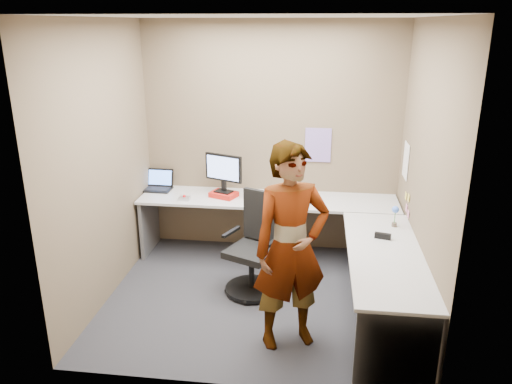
# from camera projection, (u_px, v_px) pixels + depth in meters

# --- Properties ---
(ground) EXTENTS (3.00, 3.00, 0.00)m
(ground) POSITION_uv_depth(u_px,v_px,m) (257.00, 298.00, 5.06)
(ground) COLOR #25252A
(ground) RESTS_ON ground
(wall_back) EXTENTS (3.00, 0.00, 3.00)m
(wall_back) POSITION_uv_depth(u_px,v_px,m) (271.00, 139.00, 5.85)
(wall_back) COLOR brown
(wall_back) RESTS_ON ground
(wall_right) EXTENTS (0.00, 2.70, 2.70)m
(wall_right) POSITION_uv_depth(u_px,v_px,m) (424.00, 176.00, 4.45)
(wall_right) COLOR brown
(wall_right) RESTS_ON ground
(wall_left) EXTENTS (0.00, 2.70, 2.70)m
(wall_left) POSITION_uv_depth(u_px,v_px,m) (103.00, 165.00, 4.81)
(wall_left) COLOR brown
(wall_left) RESTS_ON ground
(ceiling) EXTENTS (3.00, 3.00, 0.00)m
(ceiling) POSITION_uv_depth(u_px,v_px,m) (258.00, 16.00, 4.19)
(ceiling) COLOR white
(ceiling) RESTS_ON wall_back
(desk) EXTENTS (2.98, 2.58, 0.73)m
(desk) POSITION_uv_depth(u_px,v_px,m) (304.00, 232.00, 5.18)
(desk) COLOR silver
(desk) RESTS_ON ground
(paper_ream) EXTENTS (0.35, 0.31, 0.06)m
(paper_ream) POSITION_uv_depth(u_px,v_px,m) (224.00, 194.00, 5.78)
(paper_ream) COLOR #B61B12
(paper_ream) RESTS_ON desk
(monitor) EXTENTS (0.45, 0.22, 0.44)m
(monitor) POSITION_uv_depth(u_px,v_px,m) (223.00, 170.00, 5.71)
(monitor) COLOR black
(monitor) RESTS_ON paper_ream
(laptop) EXTENTS (0.33, 0.28, 0.23)m
(laptop) POSITION_uv_depth(u_px,v_px,m) (159.00, 184.00, 6.05)
(laptop) COLOR black
(laptop) RESTS_ON desk
(trackball_mouse) EXTENTS (0.12, 0.08, 0.07)m
(trackball_mouse) POSITION_uv_depth(u_px,v_px,m) (185.00, 198.00, 5.67)
(trackball_mouse) COLOR #B7B7BC
(trackball_mouse) RESTS_ON desk
(origami) EXTENTS (0.10, 0.10, 0.06)m
(origami) POSITION_uv_depth(u_px,v_px,m) (297.00, 203.00, 5.50)
(origami) COLOR white
(origami) RESTS_ON desk
(stapler) EXTENTS (0.16, 0.08, 0.05)m
(stapler) POSITION_uv_depth(u_px,v_px,m) (383.00, 236.00, 4.66)
(stapler) COLOR black
(stapler) RESTS_ON desk
(flower) EXTENTS (0.07, 0.07, 0.22)m
(flower) POSITION_uv_depth(u_px,v_px,m) (395.00, 213.00, 4.91)
(flower) COLOR brown
(flower) RESTS_ON desk
(calendar_purple) EXTENTS (0.30, 0.01, 0.40)m
(calendar_purple) POSITION_uv_depth(u_px,v_px,m) (318.00, 145.00, 5.79)
(calendar_purple) COLOR #846BB7
(calendar_purple) RESTS_ON wall_back
(calendar_white) EXTENTS (0.01, 0.28, 0.38)m
(calendar_white) POSITION_uv_depth(u_px,v_px,m) (406.00, 161.00, 5.33)
(calendar_white) COLOR white
(calendar_white) RESTS_ON wall_right
(sticky_note_a) EXTENTS (0.01, 0.07, 0.07)m
(sticky_note_a) POSITION_uv_depth(u_px,v_px,m) (408.00, 198.00, 5.10)
(sticky_note_a) COLOR #F2E059
(sticky_note_a) RESTS_ON wall_right
(sticky_note_b) EXTENTS (0.01, 0.07, 0.07)m
(sticky_note_b) POSITION_uv_depth(u_px,v_px,m) (406.00, 208.00, 5.18)
(sticky_note_b) COLOR pink
(sticky_note_b) RESTS_ON wall_right
(sticky_note_c) EXTENTS (0.01, 0.07, 0.07)m
(sticky_note_c) POSITION_uv_depth(u_px,v_px,m) (408.00, 214.00, 5.08)
(sticky_note_c) COLOR pink
(sticky_note_c) RESTS_ON wall_right
(sticky_note_d) EXTENTS (0.01, 0.07, 0.07)m
(sticky_note_d) POSITION_uv_depth(u_px,v_px,m) (406.00, 196.00, 5.25)
(sticky_note_d) COLOR #F2E059
(sticky_note_d) RESTS_ON wall_right
(office_chair) EXTENTS (0.60, 0.60, 1.03)m
(office_chair) POSITION_uv_depth(u_px,v_px,m) (255.00, 253.00, 5.09)
(office_chair) COLOR black
(office_chair) RESTS_ON ground
(person) EXTENTS (0.77, 0.65, 1.78)m
(person) POSITION_uv_depth(u_px,v_px,m) (291.00, 248.00, 4.10)
(person) COLOR #999399
(person) RESTS_ON ground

